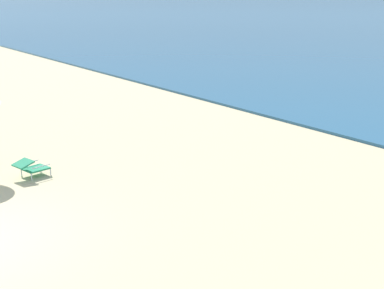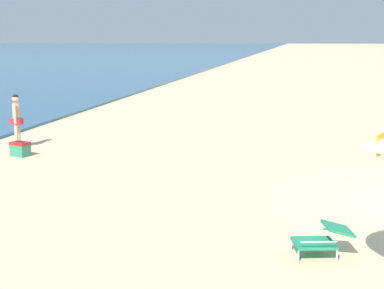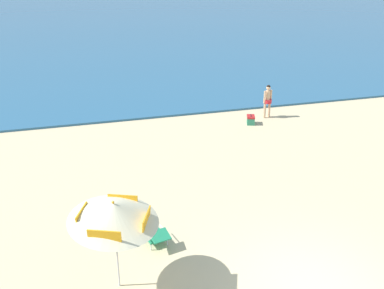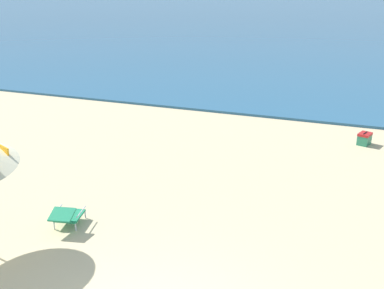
% 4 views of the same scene
% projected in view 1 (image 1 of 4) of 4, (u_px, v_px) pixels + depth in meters
% --- Properties ---
extents(lounge_chair_facing_sea, '(0.71, 0.95, 0.50)m').
position_uv_depth(lounge_chair_facing_sea, '(31.00, 167.00, 14.45)').
color(lounge_chair_facing_sea, '#1E7F56').
rests_on(lounge_chair_facing_sea, ground).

